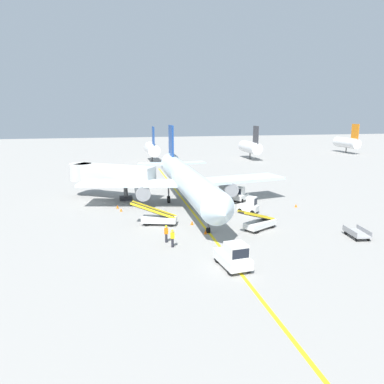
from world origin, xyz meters
name	(u,v)px	position (x,y,z in m)	size (l,w,h in m)	color
ground_plane	(209,231)	(0.00, 0.00, 0.00)	(300.00, 300.00, 0.00)	gray
taxi_line_yellow	(198,218)	(-0.04, 5.00, 0.00)	(0.30, 80.00, 0.01)	yellow
airliner	(186,180)	(-0.04, 11.65, 3.42)	(28.61, 35.24, 10.10)	silver
jet_bridge	(106,174)	(-10.49, 17.96, 3.54)	(12.10, 9.11, 4.85)	beige
pushback_tug	(234,256)	(-0.48, -9.36, 0.99)	(2.29, 3.79, 2.20)	silver
baggage_tug_near_wing	(241,195)	(7.68, 11.78, 0.93)	(2.65, 2.58, 2.10)	silver
baggage_tug_by_cargo_door	(249,206)	(6.68, 5.84, 0.93)	(2.64, 2.59, 2.10)	silver
belt_loader_forward_hold	(259,222)	(5.37, -0.51, 0.78)	(4.98, 3.51, 2.59)	silver
belt_loader_aft_hold	(158,218)	(-4.89, 3.53, 0.78)	(5.15, 2.64, 2.59)	silver
baggage_cart_loaded	(357,233)	(13.82, -5.00, 0.47)	(1.89, 3.83, 0.94)	#A5A5A8
ground_crew_marshaller	(172,238)	(-4.48, -3.72, 0.91)	(0.36, 0.24, 1.70)	#26262D
ground_crew_wing_walker	(166,233)	(-4.85, -2.32, 0.91)	(0.36, 0.24, 1.70)	#26262D
safety_cone_nose_left	(121,210)	(-8.75, 10.01, 0.22)	(0.36, 0.36, 0.44)	orange
safety_cone_nose_right	(205,232)	(-0.57, -0.74, 0.22)	(0.36, 0.36, 0.44)	orange
safety_cone_wingtip_left	(296,205)	(13.74, 7.28, 0.22)	(0.36, 0.36, 0.44)	orange
safety_cone_wingtip_right	(117,207)	(-9.15, 11.67, 0.22)	(0.36, 0.36, 0.44)	orange
safety_cone_tail_area	(192,223)	(-1.23, 2.67, 0.22)	(0.36, 0.36, 0.44)	orange
distant_aircraft_mid_left	(152,149)	(0.45, 57.17, 3.22)	(3.00, 10.10, 8.80)	silver
distant_aircraft_mid_right	(250,147)	(26.29, 56.23, 3.22)	(3.00, 10.10, 8.80)	silver
distant_aircraft_far_right	(347,142)	(60.37, 64.11, 3.22)	(3.00, 10.10, 8.80)	silver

